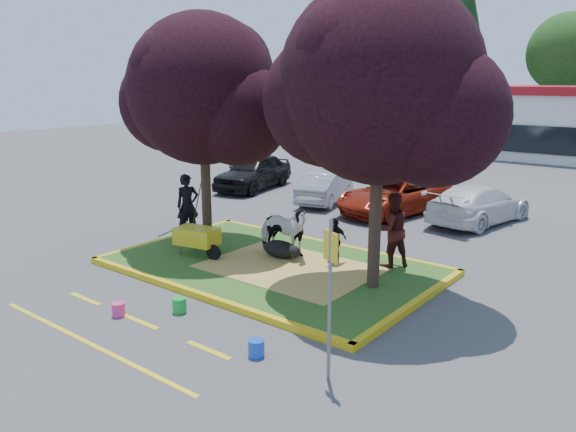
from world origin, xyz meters
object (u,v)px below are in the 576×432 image
Objects in this scene: sign_post at (330,282)px; bucket_green at (179,305)px; car_black at (253,172)px; handler at (188,205)px; car_silver at (325,188)px; bucket_blue at (256,348)px; bucket_pink at (118,310)px; calf at (280,249)px; cow at (282,231)px; wheelbarrow at (197,237)px.

sign_post is 4.33m from bucket_green.
handler is at bearing -72.88° from car_black.
bucket_green is 11.56m from car_silver.
car_black is at bearing 131.83° from bucket_blue.
calf is at bearing 84.56° from bucket_pink.
calf is 0.29× the size of car_silver.
car_silver is at bearing 103.79° from bucket_pink.
bucket_green is 1.11× the size of bucket_pink.
bucket_green is (-4.04, 0.31, -1.54)m from sign_post.
cow reaches higher than wheelbarrow.
calf is at bearing -163.68° from cow.
sign_post is (4.51, -4.41, 0.86)m from cow.
bucket_blue is at bearing -44.05° from wheelbarrow.
wheelbarrow is 3.87m from bucket_pink.
wheelbarrow is 0.45× the size of car_black.
cow is 5.16× the size of bucket_blue.
wheelbarrow is at bearing -101.80° from handler.
calf is 0.56× the size of handler.
bucket_pink is at bearing -133.25° from bucket_green.
bucket_green is at bearing -110.62° from handler.
bucket_green is at bearing 93.43° from car_silver.
cow is at bearing 123.86° from bucket_blue.
handler is (-3.49, -0.26, 0.26)m from cow.
bucket_blue is at bearing -151.00° from sign_post.
cow is at bearing 110.28° from calf.
cow reaches higher than car_silver.
car_black is at bearing 111.74° from wheelbarrow.
calf reaches higher than bucket_green.
car_black reaches higher than bucket_pink.
calf is at bearing 22.64° from wheelbarrow.
bucket_blue is at bearing -9.93° from bucket_green.
calf is (0.07, -0.18, -0.46)m from cow.
cow is 10.40m from car_black.
bucket_green is at bearing -86.29° from calf.
sign_post reaches higher than cow.
wheelbarrow is at bearing 111.64° from bucket_pink.
bucket_green is at bearing -179.48° from cow.
bucket_blue is (-1.46, -0.14, -1.55)m from sign_post.
bucket_pink is (-0.86, -0.92, -0.02)m from bucket_green.
bucket_green reaches higher than bucket_blue.
bucket_pink is (-0.46, -4.83, -0.24)m from calf.
cow is at bearing -54.97° from car_black.
sign_post is at bearing -55.09° from car_black.
wheelbarrow is at bearing 84.61° from car_silver.
handler is 7.88m from bucket_blue.
calf is 7.77m from car_silver.
car_silver is (-2.90, 11.84, 0.47)m from bucket_pink.
cow reaches higher than bucket_green.
handler is at bearing 179.07° from calf.
sign_post is 8.47× the size of bucket_green.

